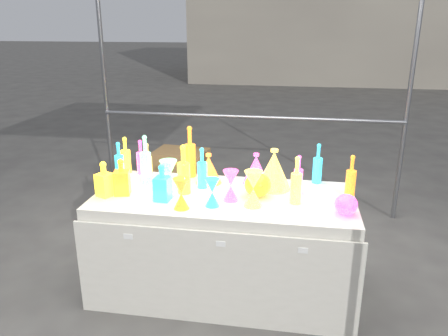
% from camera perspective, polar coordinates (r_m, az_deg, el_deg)
% --- Properties ---
extents(ground, '(80.00, 80.00, 0.00)m').
position_cam_1_polar(ground, '(3.41, 0.00, -15.33)').
color(ground, slate).
rests_on(ground, ground).
extents(display_table, '(1.84, 0.83, 0.75)m').
position_cam_1_polar(display_table, '(3.20, -0.03, -9.86)').
color(display_table, silver).
rests_on(display_table, ground).
extents(cardboard_box_closed, '(0.65, 0.51, 0.44)m').
position_cam_1_polar(cardboard_box_closed, '(5.29, -5.61, -0.04)').
color(cardboard_box_closed, '#A67C4B').
rests_on(cardboard_box_closed, ground).
extents(cardboard_box_flat, '(0.68, 0.53, 0.05)m').
position_cam_1_polar(cardboard_box_flat, '(5.18, 11.50, -3.02)').
color(cardboard_box_flat, '#A67C4B').
rests_on(cardboard_box_flat, ground).
extents(bottle_0, '(0.09, 0.09, 0.29)m').
position_cam_1_polar(bottle_0, '(3.55, -12.73, 1.68)').
color(bottle_0, '#F24B16').
rests_on(bottle_0, display_table).
extents(bottle_1, '(0.08, 0.08, 0.29)m').
position_cam_1_polar(bottle_1, '(3.43, -13.54, 0.99)').
color(bottle_1, '#1F901A').
rests_on(bottle_1, display_table).
extents(bottle_2, '(0.11, 0.11, 0.40)m').
position_cam_1_polar(bottle_2, '(3.37, -4.46, 2.17)').
color(bottle_2, gold).
rests_on(bottle_2, display_table).
extents(bottle_3, '(0.07, 0.07, 0.28)m').
position_cam_1_polar(bottle_3, '(3.51, -10.81, 1.45)').
color(bottle_3, '#227ACA').
rests_on(bottle_3, display_table).
extents(bottle_4, '(0.08, 0.08, 0.30)m').
position_cam_1_polar(bottle_4, '(3.33, -9.98, 0.77)').
color(bottle_4, '#137A77').
rests_on(bottle_4, display_table).
extents(bottle_5, '(0.09, 0.09, 0.37)m').
position_cam_1_polar(bottle_5, '(3.28, -10.19, 1.13)').
color(bottle_5, '#CC288C').
rests_on(bottle_5, display_table).
extents(bottle_6, '(0.09, 0.09, 0.35)m').
position_cam_1_polar(bottle_6, '(3.04, -5.28, -0.16)').
color(bottle_6, '#F24B16').
rests_on(bottle_6, display_table).
extents(bottle_7, '(0.09, 0.09, 0.30)m').
position_cam_1_polar(bottle_7, '(3.14, -2.88, 0.02)').
color(bottle_7, '#1F901A').
rests_on(bottle_7, display_table).
extents(decanter_0, '(0.13, 0.13, 0.25)m').
position_cam_1_polar(decanter_0, '(3.11, -15.38, -1.37)').
color(decanter_0, '#F24B16').
rests_on(decanter_0, display_table).
extents(decanter_1, '(0.13, 0.13, 0.26)m').
position_cam_1_polar(decanter_1, '(3.11, -13.23, -1.11)').
color(decanter_1, gold).
rests_on(decanter_1, display_table).
extents(decanter_2, '(0.11, 0.11, 0.25)m').
position_cam_1_polar(decanter_2, '(2.95, -8.07, -1.90)').
color(decanter_2, '#1F901A').
rests_on(decanter_2, display_table).
extents(hourglass_0, '(0.13, 0.13, 0.21)m').
position_cam_1_polar(hourglass_0, '(2.82, -5.62, -3.36)').
color(hourglass_0, gold).
rests_on(hourglass_0, display_table).
extents(hourglass_1, '(0.12, 0.12, 0.21)m').
position_cam_1_polar(hourglass_1, '(2.93, 0.88, -2.30)').
color(hourglass_1, '#227ACA').
rests_on(hourglass_1, display_table).
extents(hourglass_2, '(0.13, 0.13, 0.24)m').
position_cam_1_polar(hourglass_2, '(2.84, 3.84, -2.73)').
color(hourglass_2, '#137A77').
rests_on(hourglass_2, display_table).
extents(hourglass_3, '(0.14, 0.14, 0.25)m').
position_cam_1_polar(hourglass_3, '(3.05, -7.22, -1.24)').
color(hourglass_3, '#CC288C').
rests_on(hourglass_3, display_table).
extents(hourglass_5, '(0.11, 0.11, 0.19)m').
position_cam_1_polar(hourglass_5, '(2.84, -1.55, -3.21)').
color(hourglass_5, '#1F901A').
rests_on(hourglass_5, display_table).
extents(globe_2, '(0.22, 0.22, 0.15)m').
position_cam_1_polar(globe_2, '(3.02, 4.42, -2.37)').
color(globe_2, gold).
rests_on(globe_2, display_table).
extents(globe_3, '(0.19, 0.19, 0.12)m').
position_cam_1_polar(globe_3, '(2.84, 15.63, -4.74)').
color(globe_3, '#227ACA').
rests_on(globe_3, display_table).
extents(lampshade_0, '(0.23, 0.23, 0.23)m').
position_cam_1_polar(lampshade_0, '(3.25, -2.02, -0.04)').
color(lampshade_0, yellow).
rests_on(lampshade_0, display_table).
extents(lampshade_2, '(0.20, 0.20, 0.23)m').
position_cam_1_polar(lampshade_2, '(3.25, 4.20, -0.04)').
color(lampshade_2, '#227ACA').
rests_on(lampshade_2, display_table).
extents(lampshade_3, '(0.31, 0.31, 0.30)m').
position_cam_1_polar(lampshade_3, '(3.15, 6.52, -0.12)').
color(lampshade_3, '#137A77').
rests_on(lampshade_3, display_table).
extents(bottle_8, '(0.08, 0.08, 0.31)m').
position_cam_1_polar(bottle_8, '(3.31, 12.14, 0.59)').
color(bottle_8, '#1F901A').
rests_on(bottle_8, display_table).
extents(bottle_9, '(0.07, 0.07, 0.31)m').
position_cam_1_polar(bottle_9, '(3.08, 16.26, -1.08)').
color(bottle_9, gold).
rests_on(bottle_9, display_table).
extents(bottle_10, '(0.08, 0.08, 0.28)m').
position_cam_1_polar(bottle_10, '(3.07, 9.69, -0.87)').
color(bottle_10, '#227ACA').
rests_on(bottle_10, display_table).
extents(bottle_11, '(0.08, 0.08, 0.33)m').
position_cam_1_polar(bottle_11, '(2.90, 9.44, -1.57)').
color(bottle_11, '#137A77').
rests_on(bottle_11, display_table).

